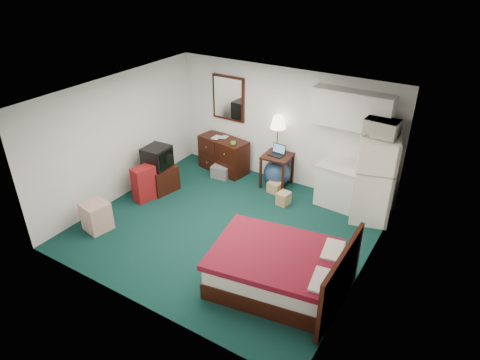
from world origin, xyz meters
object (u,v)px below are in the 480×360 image
Objects in this scene: kitchen_counter at (339,185)px; tv_stand at (161,178)px; suitcase at (144,184)px; floor_lamp at (277,150)px; dresser at (224,155)px; bed at (277,269)px; desk at (277,171)px; fridge at (374,180)px.

kitchen_counter is 3.69m from tv_stand.
suitcase reaches higher than tv_stand.
floor_lamp is 2.61× the size of tv_stand.
dresser is 1.36m from floor_lamp.
floor_lamp is at bearing 50.25° from tv_stand.
desk is at bearing 108.21° from bed.
floor_lamp is 0.43m from desk.
desk reaches higher than bed.
floor_lamp is 2.12× the size of desk.
suitcase reaches higher than bed.
dresser is at bearing 160.62° from fridge.
desk is (0.08, -0.12, -0.41)m from floor_lamp.
floor_lamp is 2.13× the size of suitcase.
kitchen_counter is (1.39, -0.02, 0.06)m from desk.
tv_stand is (-4.09, -1.24, -0.56)m from fridge.
fridge reaches higher than suitcase.
desk is 1.23× the size of tv_stand.
dresser is 0.62× the size of bed.
dresser reaches higher than tv_stand.
desk is 0.39× the size of bed.
suitcase is at bearing 157.05° from bed.
fridge is 4.31m from tv_stand.
floor_lamp reaches higher than suitcase.
desk is 3.11m from bed.
floor_lamp reaches higher than tv_stand.
kitchen_counter is 1.17× the size of suitcase.
desk is at bearing 158.81° from fridge.
suitcase is (-0.65, -1.94, -0.03)m from dresser.
dresser is 1.60m from tv_stand.
tv_stand is (-1.93, -1.56, -0.50)m from floor_lamp.
dresser is 0.69× the size of fridge.
bed is at bearing -65.79° from desk.
floor_lamp reaches higher than bed.
floor_lamp reaches higher than dresser.
kitchen_counter reaches higher than tv_stand.
desk is 1.39m from kitchen_counter.
suitcase is at bearing -98.59° from dresser.
dresser is 0.74× the size of floor_lamp.
desk is at bearing -57.55° from floor_lamp.
bed reaches higher than tv_stand.
kitchen_counter is (1.47, -0.14, -0.35)m from floor_lamp.
floor_lamp is 2.85m from suitcase.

